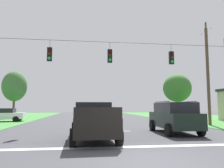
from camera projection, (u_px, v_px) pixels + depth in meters
The scene contains 12 objects.
ground_plane at pixel (147, 161), 7.01m from camera, with size 120.00×120.00×0.00m, color #3D3D42.
stop_bar_stripe at pixel (131, 147), 9.37m from camera, with size 15.16×0.45×0.01m, color white.
lane_dash_0 at pixel (113, 131), 15.29m from camera, with size 0.15×2.50×0.01m, color white.
lane_dash_1 at pixel (105, 124), 21.46m from camera, with size 0.15×2.50×0.01m, color white.
lane_dash_2 at pixel (99, 120), 28.43m from camera, with size 0.15×2.50×0.01m, color white.
overhead_signal_span at pixel (115, 77), 15.54m from camera, with size 17.65×0.31×7.00m.
pickup_truck at pixel (93, 121), 11.43m from camera, with size 2.41×5.46×1.95m.
suv_black at pixel (174, 117), 14.28m from camera, with size 2.30×4.84×2.05m.
distant_car_crossing_white at pixel (5, 115), 24.91m from camera, with size 4.40×2.23×1.52m.
utility_pole_mid_right at pixel (208, 74), 20.48m from camera, with size 0.27×1.72×9.80m.
tree_roadside_far_right at pixel (177, 88), 30.83m from camera, with size 3.93×3.93×6.28m.
tree_roadside_left at pixel (15, 86), 33.48m from camera, with size 3.67×3.67×7.13m.
Camera 1 is at (-2.04, -7.02, 1.73)m, focal length 35.04 mm.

